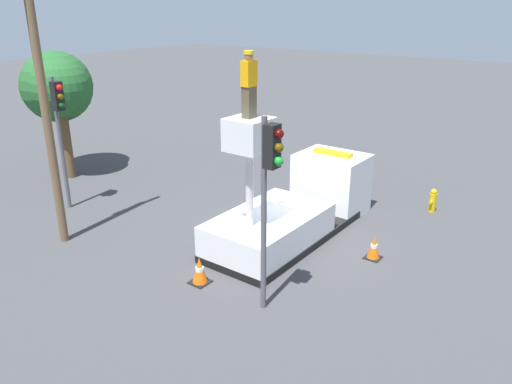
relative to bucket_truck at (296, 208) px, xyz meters
The scene contains 11 objects.
ground_plane 1.05m from the bucket_truck, behind, with size 120.00×120.00×0.00m, color #424244.
bucket_truck is the anchor object (origin of this frame).
worker 5.03m from the bucket_truck, behind, with size 0.40×0.26×1.75m.
traffic_light_pole 5.34m from the bucket_truck, 156.15° to the right, with size 0.34×0.57×4.89m.
traffic_light_across 8.88m from the bucket_truck, 112.64° to the left, with size 0.34×0.57×4.84m.
fire_hydrant 5.44m from the bucket_truck, 34.73° to the right, with size 0.51×0.27×0.88m.
traffic_cone_rear 4.38m from the bucket_truck, behind, with size 0.52×0.52×0.77m.
traffic_cone_curbside 2.93m from the bucket_truck, 93.73° to the right, with size 0.47×0.47×0.75m.
tree_left_bg 11.41m from the bucket_truck, 96.05° to the left, with size 2.45×2.45×5.11m.
tree_right_bg 12.15m from the bucket_truck, 93.80° to the left, with size 3.02×3.02×5.35m.
utility_pole 8.43m from the bucket_truck, 131.68° to the left, with size 2.20×0.26×8.47m.
Camera 1 is at (-12.37, -8.02, 7.20)m, focal length 35.00 mm.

